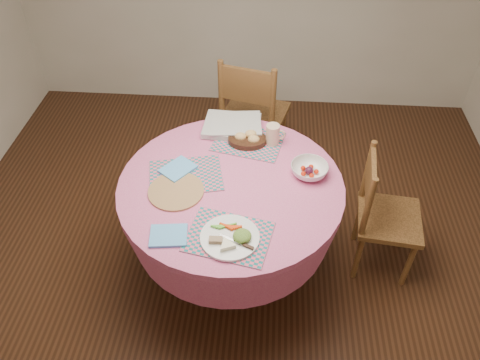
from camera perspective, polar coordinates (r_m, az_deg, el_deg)
The scene contains 16 objects.
ground at distance 3.11m, azimuth -0.93°, elevation -10.56°, with size 4.00×4.00×0.00m, color #331C0F.
room_envelope at distance 2.02m, azimuth -1.51°, elevation 19.99°, with size 4.01×4.01×2.71m.
dining_table at distance 2.69m, azimuth -1.07°, elevation -3.46°, with size 1.24×1.24×0.75m.
chair_right at distance 2.94m, azimuth 16.96°, elevation -3.89°, with size 0.42×0.43×0.84m.
chair_back at distance 3.49m, azimuth 1.51°, elevation 8.13°, with size 0.55×0.54×0.98m.
placemat_front at distance 2.29m, azimuth -1.37°, elevation -6.90°, with size 0.40×0.30×0.01m, color #146F75.
placemat_left at distance 2.61m, azimuth -6.64°, elevation 0.55°, with size 0.40×0.30×0.01m, color #146F75.
placemat_back at distance 2.83m, azimuth 1.02°, elevation 4.70°, with size 0.40×0.30×0.01m, color #146F75.
wicker_trivet at distance 2.52m, azimuth -7.81°, elevation -1.34°, with size 0.30×0.30×0.01m, color #A17A45.
napkin_near at distance 2.31m, azimuth -8.71°, elevation -6.72°, with size 0.18×0.14×0.01m, color #5DABF0.
napkin_far at distance 2.64m, azimuth -7.57°, elevation 1.34°, with size 0.18×0.14×0.01m, color #5DABF0.
dinner_plate at distance 2.26m, azimuth -1.10°, elevation -6.98°, with size 0.29×0.29×0.05m.
bread_bowl at distance 2.80m, azimuth 0.92°, elevation 5.05°, with size 0.23×0.23×0.08m.
latte_mug at distance 2.78m, azimuth 4.05°, elevation 5.57°, with size 0.12×0.08×0.13m.
fruit_bowl at distance 2.61m, azimuth 8.44°, elevation 1.22°, with size 0.27×0.27×0.06m.
newspaper_stack at distance 2.92m, azimuth -0.94°, elevation 6.69°, with size 0.37×0.29×0.04m.
Camera 1 is at (0.19, -1.85, 2.49)m, focal length 35.00 mm.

